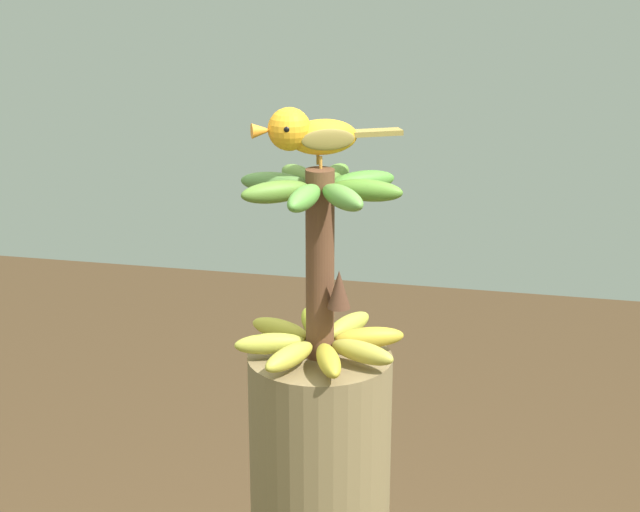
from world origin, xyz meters
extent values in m
cylinder|color=brown|center=(0.00, 0.00, 1.44)|extent=(0.04, 0.04, 0.30)
ellipsoid|color=#AFA33D|center=(-0.03, -0.07, 1.31)|extent=(0.07, 0.12, 0.03)
ellipsoid|color=gold|center=(0.03, -0.07, 1.31)|extent=(0.07, 0.12, 0.03)
ellipsoid|color=#ACAB39|center=(0.07, -0.03, 1.31)|extent=(0.12, 0.07, 0.03)
ellipsoid|color=#A9B129|center=(0.07, 0.03, 1.31)|extent=(0.12, 0.07, 0.03)
ellipsoid|color=gold|center=(0.03, 0.07, 1.31)|extent=(0.07, 0.12, 0.03)
ellipsoid|color=#AFAE3B|center=(-0.03, 0.07, 1.31)|extent=(0.07, 0.12, 0.03)
ellipsoid|color=gold|center=(-0.07, 0.03, 1.31)|extent=(0.12, 0.07, 0.03)
ellipsoid|color=gold|center=(-0.07, -0.03, 1.31)|extent=(0.12, 0.07, 0.03)
ellipsoid|color=#537D2E|center=(0.07, -0.01, 1.56)|extent=(0.11, 0.04, 0.03)
ellipsoid|color=#5A8134|center=(0.06, 0.05, 1.56)|extent=(0.11, 0.10, 0.03)
ellipsoid|color=#507B39|center=(0.01, 0.07, 1.56)|extent=(0.04, 0.11, 0.03)
ellipsoid|color=#547A2B|center=(-0.05, 0.06, 1.56)|extent=(0.10, 0.11, 0.03)
ellipsoid|color=#518D37|center=(-0.07, 0.01, 1.56)|extent=(0.11, 0.04, 0.03)
ellipsoid|color=#598B3B|center=(-0.06, -0.05, 1.56)|extent=(0.11, 0.10, 0.03)
ellipsoid|color=#517F2A|center=(-0.01, -0.07, 1.56)|extent=(0.04, 0.11, 0.03)
ellipsoid|color=#4B8630|center=(0.05, -0.06, 1.56)|extent=(0.10, 0.11, 0.03)
cone|color=#4C2D1E|center=(-0.03, -0.04, 1.41)|extent=(0.04, 0.04, 0.06)
cylinder|color=#C68933|center=(0.03, 0.01, 1.60)|extent=(0.01, 0.01, 0.02)
cylinder|color=#C68933|center=(0.01, 0.00, 1.60)|extent=(0.01, 0.01, 0.02)
ellipsoid|color=orange|center=(0.02, 0.00, 1.63)|extent=(0.09, 0.12, 0.05)
ellipsoid|color=olive|center=(0.04, 0.01, 1.63)|extent=(0.04, 0.08, 0.03)
ellipsoid|color=olive|center=(0.00, -0.01, 1.63)|extent=(0.04, 0.08, 0.03)
cube|color=olive|center=(0.06, -0.08, 1.64)|extent=(0.06, 0.08, 0.01)
sphere|color=orange|center=(0.00, 0.05, 1.65)|extent=(0.07, 0.07, 0.07)
sphere|color=black|center=(-0.03, 0.04, 1.65)|extent=(0.01, 0.01, 0.01)
cone|color=orange|center=(-0.02, 0.08, 1.65)|extent=(0.03, 0.04, 0.02)
camera|label=1|loc=(-1.48, -0.33, 1.94)|focal=58.02mm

